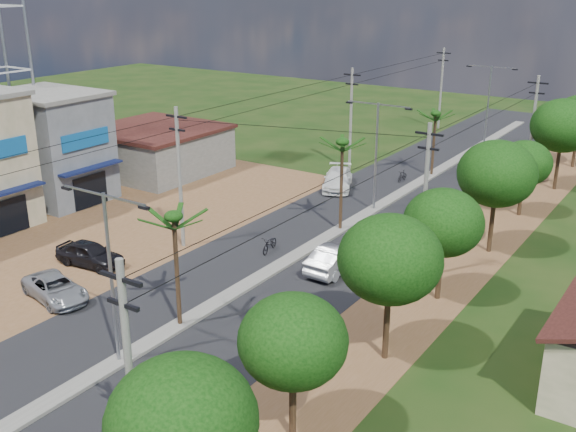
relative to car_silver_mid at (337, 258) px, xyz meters
name	(u,v)px	position (x,y,z in m)	size (l,w,h in m)	color
ground	(120,363)	(-3.11, -14.12, -0.80)	(160.00, 160.00, 0.00)	black
road	(300,254)	(-3.11, 0.88, -0.78)	(12.00, 110.00, 0.04)	black
median	(325,239)	(-3.11, 3.88, -0.71)	(1.00, 90.00, 0.18)	#605E56
dirt_lot_west	(51,239)	(-18.11, -6.12, -0.78)	(18.00, 46.00, 0.04)	brown
dirt_shoulder_east	(429,287)	(5.39, 0.88, -0.79)	(5.00, 90.00, 0.03)	brown
shophouse_grey	(51,146)	(-25.09, -0.12, 3.36)	(9.00, 6.40, 8.30)	#52565B
low_shed	(155,149)	(-24.11, 9.88, 1.16)	(10.40, 10.40, 3.95)	#605E56
tree_east_a	(182,422)	(6.39, -20.12, 3.69)	(4.40, 4.40, 6.37)	black
tree_east_b	(293,341)	(6.19, -14.12, 3.31)	(4.00, 4.00, 5.83)	black
tree_east_c	(390,259)	(6.59, -7.12, 4.06)	(4.60, 4.60, 6.83)	black
tree_east_d	(443,223)	(6.29, -0.12, 3.54)	(4.20, 4.20, 6.13)	black
tree_east_e	(497,174)	(6.49, 7.88, 4.29)	(4.80, 4.80, 7.14)	black
tree_east_f	(525,163)	(6.09, 15.88, 3.09)	(3.80, 3.80, 5.52)	black
tree_east_g	(563,126)	(6.69, 23.88, 4.44)	(5.00, 5.00, 7.38)	black
palm_median_near	(174,222)	(-3.11, -10.12, 4.73)	(2.00, 2.00, 6.15)	black
palm_median_mid	(342,146)	(-3.11, 5.88, 5.10)	(2.00, 2.00, 6.55)	black
palm_median_far	(436,116)	(-3.11, 21.88, 4.46)	(2.00, 2.00, 5.85)	black
streetlight_near	(110,265)	(-3.11, -14.12, 3.98)	(5.10, 0.18, 8.00)	gray
streetlight_mid	(376,148)	(-3.11, 10.88, 3.98)	(5.10, 0.18, 8.00)	gray
streetlight_far	(489,98)	(-3.11, 35.88, 3.98)	(5.10, 0.18, 8.00)	gray
utility_pole_w_b	(180,175)	(-10.11, -2.12, 3.95)	(1.60, 0.24, 9.00)	#605E56
utility_pole_w_c	(351,117)	(-10.11, 19.88, 3.95)	(1.60, 0.24, 9.00)	#605E56
utility_pole_w_d	(441,86)	(-10.11, 40.88, 3.95)	(1.60, 0.24, 9.00)	#605E56
utility_pole_e_a	(131,391)	(4.39, -20.12, 3.95)	(1.60, 0.24, 9.00)	#605E56
utility_pole_e_b	(425,199)	(4.39, 1.88, 3.95)	(1.60, 0.24, 9.00)	#605E56
utility_pole_e_c	(532,128)	(4.39, 23.88, 3.95)	(1.60, 0.24, 9.00)	#605E56
car_silver_mid	(337,258)	(0.00, 0.00, 0.00)	(1.70, 4.87, 1.60)	gray
car_white_far	(338,180)	(-8.09, 14.22, -0.03)	(2.15, 5.29, 1.53)	silver
car_parked_silver	(55,289)	(-10.61, -11.61, -0.17)	(2.10, 4.54, 1.26)	gray
car_parked_dark	(90,254)	(-12.62, -7.53, -0.06)	(1.75, 4.34, 1.48)	black
moto_rider_east	(215,374)	(1.51, -12.98, -0.36)	(0.59, 1.68, 0.88)	black
moto_rider_west_a	(270,244)	(-4.92, 0.17, -0.29)	(0.68, 1.96, 1.03)	black
moto_rider_west_b	(402,176)	(-4.54, 18.99, -0.33)	(0.44, 1.56, 0.94)	black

